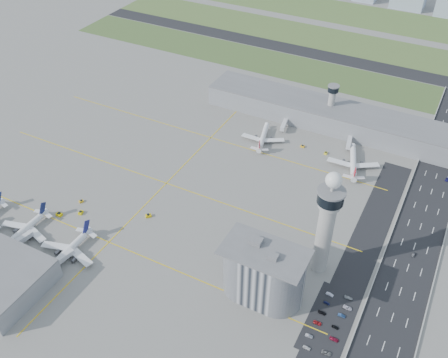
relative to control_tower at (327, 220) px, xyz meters
The scene contains 48 objects.
ground 80.47m from the control_tower, behind, with size 1000.00×1000.00×0.00m, color gray.
grass_strip_0 238.28m from the control_tower, 112.98° to the left, with size 480.00×50.00×0.08m, color #445F2D.
grass_strip_1 308.14m from the control_tower, 107.49° to the left, with size 480.00×60.00×0.08m, color #4D6B32.
grass_strip_2 384.80m from the control_tower, 103.89° to the left, with size 480.00×70.00×0.08m, color #445D2C.
runway 272.40m from the control_tower, 109.91° to the left, with size 480.00×22.00×0.10m, color black.
highway 56.01m from the control_tower, 10.54° to the right, with size 28.00×500.00×0.10m, color black.
barrier_left 45.73m from the control_tower, 15.42° to the right, with size 0.60×500.00×1.20m, color #9E9E99.
barrier_right 67.08m from the control_tower, ahead, with size 0.60×500.00×1.20m, color #9E9E99.
landside_road 43.28m from the control_tower, 45.00° to the right, with size 18.00×260.00×0.08m, color black.
parking_lot 48.79m from the control_tower, 61.93° to the right, with size 20.00×44.00×0.10m, color black.
taxiway_line_h_0 123.35m from the control_tower, 161.26° to the right, with size 260.00×0.60×0.01m, color yellow.
taxiway_line_h_1 119.40m from the control_tower, 168.89° to the left, with size 260.00×0.60×0.01m, color yellow.
taxiway_line_h_2 143.16m from the control_tower, 143.79° to the left, with size 260.00×0.60×0.01m, color yellow.
taxiway_line_v 119.40m from the control_tower, 168.89° to the left, with size 0.60×260.00×0.01m, color yellow.
control_tower is the anchor object (origin of this frame).
secondary_tower 148.97m from the control_tower, 106.48° to the left, with size 8.60×8.60×31.90m.
admin_building 41.10m from the control_tower, 123.70° to the right, with size 42.00×24.00×33.50m.
terminal_pier 146.15m from the control_tower, 102.88° to the left, with size 210.00×32.00×15.80m.
airplane_near_b 171.28m from the control_tower, 160.71° to the right, with size 38.09×32.38×10.67m, color white, non-canonical shape.
airplane_near_c 141.10m from the control_tower, 155.34° to the right, with size 40.90×34.76×11.45m, color white, non-canonical shape.
airplane_far_a 126.92m from the control_tower, 128.36° to the left, with size 37.36×31.76×10.46m, color white, non-canonical shape.
airplane_far_b 102.35m from the control_tower, 95.76° to the left, with size 41.58×35.34×11.64m, color white, non-canonical shape.
jet_bridge_near_1 172.69m from the control_tower, 156.00° to the right, with size 14.00×3.00×5.70m, color silver, non-canonical shape.
jet_bridge_near_2 146.36m from the control_tower, 151.10° to the right, with size 14.00×3.00×5.70m, color silver, non-canonical shape.
jet_bridge_far_0 145.99m from the control_tower, 119.45° to the left, with size 14.00×3.00×5.70m, color silver, non-canonical shape.
jet_bridge_far_1 129.66m from the control_tower, 99.16° to the left, with size 14.00×3.00×5.70m, color silver, non-canonical shape.
tug_0 153.81m from the control_tower, behind, with size 1.87×2.72×1.58m, color gold, non-canonical shape.
tug_1 159.95m from the control_tower, 167.41° to the right, with size 2.45×3.57×2.07m, color yellow, non-canonical shape.
tug_2 148.53m from the control_tower, 169.37° to the right, with size 2.20×3.21×1.86m, color yellow, non-canonical shape.
tug_3 110.01m from the control_tower, behind, with size 2.33×3.38×1.97m, color yellow, non-canonical shape.
tug_4 117.87m from the control_tower, 115.17° to the left, with size 1.94×2.83×1.64m, color gold, non-canonical shape.
tug_5 111.77m from the control_tower, 106.67° to the left, with size 1.90×2.76×1.60m, color yellow, non-canonical shape.
car_lot_0 61.59m from the control_tower, 76.73° to the right, with size 1.48×3.68×1.25m, color silver.
car_lot_1 56.26m from the control_tower, 76.37° to the right, with size 1.28×3.68×1.21m, color #9D9FAC.
car_lot_2 50.13m from the control_tower, 71.47° to the right, with size 1.89×4.09×1.14m, color #AF1D22.
car_lot_3 45.78m from the control_tower, 67.37° to the right, with size 1.61×3.97×1.15m, color black.
car_lot_4 42.10m from the control_tower, 60.87° to the right, with size 1.31×3.26×1.11m, color navy.
car_lot_5 39.33m from the control_tower, 53.36° to the right, with size 1.35×3.87×1.28m, color silver.
car_lot_6 62.63m from the control_tower, 66.69° to the right, with size 2.13×4.62×1.28m, color gray.
car_lot_7 56.64m from the control_tower, 61.33° to the right, with size 1.74×4.29×1.24m, color maroon.
car_lot_8 51.58m from the control_tower, 58.67° to the right, with size 1.37×3.42×1.16m, color black.
car_lot_9 47.26m from the control_tower, 50.35° to the right, with size 1.31×3.75×1.23m, color navy.
car_lot_10 45.05m from the control_tower, 41.15° to the right, with size 2.08×4.52×1.26m, color silver.
car_lot_11 42.09m from the control_tower, 32.26° to the right, with size 1.69×4.15×1.20m, color #9DA0A4.
car_hw_1 64.56m from the control_tower, 36.64° to the left, with size 1.26×3.62×1.19m, color #2A2B30.
car_hw_2 126.29m from the control_tower, 65.82° to the left, with size 1.95×4.23×1.18m, color navy.
car_hw_4 177.39m from the control_tower, 78.07° to the left, with size 1.28×3.19×1.09m, color gray.
skyline_bldg_10 416.22m from the control_tower, 89.82° to the left, with size 23.01×18.41×27.75m, color #9EADC1.
Camera 1 is at (110.78, -175.35, 206.13)m, focal length 40.00 mm.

